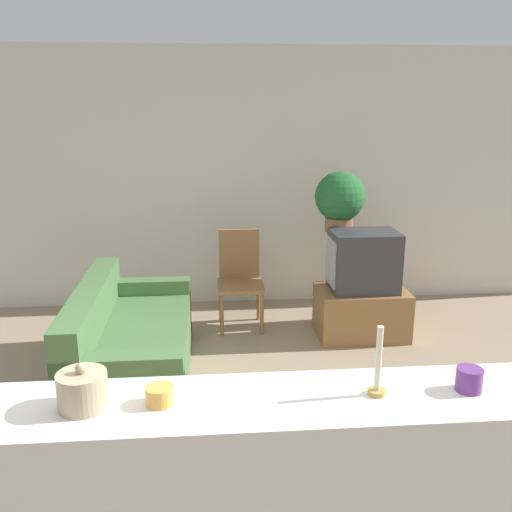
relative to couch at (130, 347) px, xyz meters
name	(u,v)px	position (x,y,z in m)	size (l,w,h in m)	color
wall_back	(209,180)	(0.65, 1.80, 1.06)	(9.00, 0.06, 2.70)	beige
couch	(130,347)	(0.00, 0.00, 0.00)	(0.84, 1.76, 0.78)	#476B3D
tv_stand	(361,312)	(2.06, 0.72, -0.06)	(0.83, 0.55, 0.46)	olive
television	(363,261)	(2.05, 0.72, 0.45)	(0.62, 0.43, 0.55)	#333338
wooden_chair	(240,275)	(0.94, 1.10, 0.23)	(0.44, 0.44, 0.94)	olive
plant_stand	(337,277)	(1.90, 1.08, 0.18)	(0.18, 0.18, 0.94)	olive
potted_plant	(340,199)	(1.90, 1.08, 0.97)	(0.48, 0.48, 0.58)	#8E5B3D
decorative_bowl	(82,390)	(0.17, -2.28, 0.86)	(0.18, 0.18, 0.18)	tan
candle_jar	(159,395)	(0.44, -2.28, 0.82)	(0.11, 0.11, 0.07)	gold
candlestick	(378,372)	(1.27, -2.28, 0.89)	(0.07, 0.07, 0.28)	#B7933D
coffee_tin	(469,380)	(1.64, -2.28, 0.84)	(0.10, 0.10, 0.09)	#66337F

